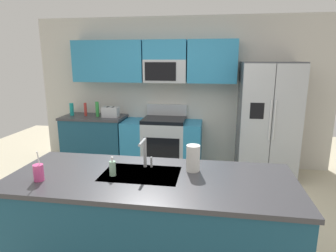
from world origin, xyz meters
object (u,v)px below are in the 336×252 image
at_px(drink_cup_pink, 39,172).
at_px(paper_towel_roll, 193,158).
at_px(soap_dispenser, 113,168).
at_px(pepper_mill, 85,109).
at_px(sink_faucet, 145,151).
at_px(bottle_teal, 72,109).
at_px(bottle_green, 97,109).
at_px(toaster, 111,112).
at_px(refrigerator, 267,121).
at_px(range_oven, 162,144).

xyz_separation_m(drink_cup_pink, paper_towel_roll, (1.25, 0.42, 0.05)).
xyz_separation_m(drink_cup_pink, soap_dispenser, (0.57, 0.20, -0.00)).
bearing_deg(pepper_mill, sink_faucet, -54.42).
bearing_deg(bottle_teal, soap_dispenser, -56.42).
bearing_deg(drink_cup_pink, bottle_green, 102.56).
relative_size(toaster, sink_faucet, 0.99).
bearing_deg(drink_cup_pink, sink_faucet, 27.25).
bearing_deg(toaster, sink_faucet, -62.76).
height_order(bottle_teal, drink_cup_pink, drink_cup_pink).
bearing_deg(bottle_green, soap_dispenser, -64.81).
relative_size(sink_faucet, drink_cup_pink, 1.09).
relative_size(refrigerator, paper_towel_roll, 7.71).
height_order(sink_faucet, drink_cup_pink, sink_faucet).
relative_size(pepper_mill, bottle_teal, 1.04).
relative_size(refrigerator, sink_faucet, 6.56).
bearing_deg(sink_faucet, toaster, 117.24).
height_order(pepper_mill, paper_towel_roll, paper_towel_roll).
bearing_deg(refrigerator, pepper_mill, 178.72).
bearing_deg(pepper_mill, drink_cup_pink, -72.93).
height_order(range_oven, refrigerator, refrigerator).
bearing_deg(drink_cup_pink, toaster, 97.43).
relative_size(range_oven, paper_towel_roll, 5.67).
bearing_deg(sink_faucet, paper_towel_roll, 0.25).
distance_m(range_oven, paper_towel_roll, 2.47).
bearing_deg(range_oven, soap_dispenser, -89.66).
relative_size(pepper_mill, soap_dispenser, 1.36).
height_order(toaster, sink_faucet, sink_faucet).
bearing_deg(pepper_mill, toaster, -5.88).
height_order(toaster, pepper_mill, pepper_mill).
relative_size(bottle_teal, drink_cup_pink, 0.86).
distance_m(pepper_mill, paper_towel_roll, 3.10).
bearing_deg(toaster, range_oven, 3.33).
xyz_separation_m(pepper_mill, sink_faucet, (1.64, -2.29, 0.05)).
distance_m(refrigerator, bottle_green, 2.88).
xyz_separation_m(range_oven, toaster, (-0.90, -0.05, 0.55)).
bearing_deg(sink_faucet, drink_cup_pink, -152.75).
xyz_separation_m(bottle_green, drink_cup_pink, (0.60, -2.68, -0.06)).
bearing_deg(soap_dispenser, bottle_teal, 123.58).
distance_m(refrigerator, pepper_mill, 3.12).
bearing_deg(toaster, soap_dispenser, -69.54).
xyz_separation_m(bottle_teal, paper_towel_roll, (2.34, -2.28, 0.01)).
bearing_deg(refrigerator, sink_faucet, -123.51).
height_order(range_oven, bottle_teal, bottle_teal).
bearing_deg(bottle_green, pepper_mill, 173.83).
distance_m(range_oven, bottle_teal, 1.74).
height_order(toaster, soap_dispenser, toaster).
bearing_deg(sink_faucet, range_oven, 96.25).
height_order(bottle_teal, soap_dispenser, bottle_teal).
height_order(drink_cup_pink, paper_towel_roll, drink_cup_pink).
distance_m(sink_faucet, drink_cup_pink, 0.91).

